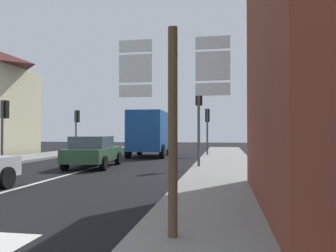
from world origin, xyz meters
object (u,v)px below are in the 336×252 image
at_px(traffic_light_near_right, 199,107).
at_px(traffic_light_far_right, 207,121).
at_px(traffic_light_near_left, 4,117).
at_px(sedan_far, 93,151).
at_px(traffic_light_far_left, 77,122).
at_px(delivery_truck, 149,132).
at_px(route_sign_post, 173,115).

bearing_deg(traffic_light_near_right, traffic_light_far_right, 90.00).
bearing_deg(traffic_light_near_left, traffic_light_near_right, 0.00).
distance_m(sedan_far, traffic_light_near_left, 5.04).
height_order(traffic_light_near_right, traffic_light_far_left, traffic_light_near_right).
relative_size(sedan_far, delivery_truck, 0.85).
bearing_deg(traffic_light_far_right, traffic_light_far_left, 176.62).
bearing_deg(traffic_light_far_right, route_sign_post, -88.79).
distance_m(traffic_light_near_left, traffic_light_near_right, 9.76).
height_order(traffic_light_near_left, traffic_light_far_right, traffic_light_far_right).
distance_m(route_sign_post, traffic_light_far_left, 21.30).
xyz_separation_m(delivery_truck, traffic_light_near_left, (-5.87, -7.05, 0.76)).
distance_m(sedan_far, traffic_light_near_right, 5.40).
bearing_deg(sedan_far, traffic_light_near_right, 1.31).
xyz_separation_m(delivery_truck, traffic_light_near_right, (3.88, -7.05, 1.15)).
height_order(delivery_truck, traffic_light_near_left, traffic_light_near_left).
xyz_separation_m(sedan_far, traffic_light_near_left, (-4.76, 0.11, 1.65)).
height_order(delivery_truck, traffic_light_far_left, traffic_light_far_left).
relative_size(traffic_light_near_left, traffic_light_near_right, 0.86).
bearing_deg(traffic_light_far_right, traffic_light_near_left, -141.31).
bearing_deg(delivery_truck, traffic_light_far_right, 11.11).
bearing_deg(traffic_light_far_left, traffic_light_near_left, -90.00).
bearing_deg(traffic_light_near_right, sedan_far, -178.69).
bearing_deg(traffic_light_near_right, delivery_truck, 118.85).
relative_size(route_sign_post, traffic_light_near_left, 0.98).
bearing_deg(delivery_truck, traffic_light_near_right, -61.15).
relative_size(traffic_light_far_right, traffic_light_far_left, 0.99).
xyz_separation_m(traffic_light_far_right, traffic_light_near_right, (0.00, -7.81, 0.38)).
height_order(sedan_far, traffic_light_far_left, traffic_light_far_left).
xyz_separation_m(sedan_far, traffic_light_far_right, (5.00, 7.93, 1.65)).
bearing_deg(traffic_light_far_left, sedan_far, -60.78).
xyz_separation_m(sedan_far, route_sign_post, (5.38, -10.22, 1.15)).
relative_size(delivery_truck, traffic_light_far_left, 1.54).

